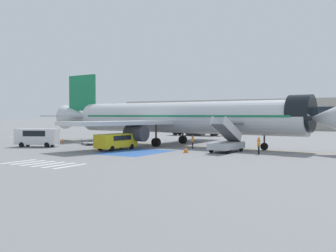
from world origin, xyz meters
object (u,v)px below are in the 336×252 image
at_px(traffic_cone_0, 63,140).
at_px(traffic_cone_1, 186,150).
at_px(ground_crew_0, 193,141).
at_px(ground_crew_2, 129,137).
at_px(baggage_cart, 90,143).
at_px(airliner, 177,118).
at_px(terminal_building, 293,114).
at_px(service_van_1, 116,140).
at_px(boarding_stairs_forward, 227,143).
at_px(ground_crew_1, 259,144).
at_px(fuel_tanker, 196,127).
at_px(service_van_0, 37,136).

distance_m(traffic_cone_0, traffic_cone_1, 23.17).
height_order(ground_crew_0, ground_crew_2, ground_crew_2).
bearing_deg(traffic_cone_1, baggage_cart, 168.99).
bearing_deg(ground_crew_0, airliner, -162.70).
height_order(ground_crew_2, terminal_building, terminal_building).
bearing_deg(baggage_cart, airliner, -37.07).
distance_m(ground_crew_0, ground_crew_2, 9.34).
relative_size(service_van_1, traffic_cone_0, 9.28).
distance_m(boarding_stairs_forward, ground_crew_2, 14.48).
xyz_separation_m(baggage_cart, ground_crew_1, (23.40, -0.88, 0.77)).
xyz_separation_m(fuel_tanker, terminal_building, (8.22, 45.83, 2.52)).
height_order(service_van_1, ground_crew_2, ground_crew_2).
height_order(baggage_cart, traffic_cone_1, baggage_cart).
xyz_separation_m(traffic_cone_0, terminal_building, (16.56, 73.03, 3.95)).
xyz_separation_m(service_van_1, traffic_cone_0, (-14.26, 5.74, -0.83)).
relative_size(airliner, terminal_building, 0.40).
xyz_separation_m(boarding_stairs_forward, terminal_building, (-9.59, 74.78, 3.27)).
xyz_separation_m(fuel_tanker, ground_crew_2, (3.46, -27.01, -0.64)).
bearing_deg(service_van_0, traffic_cone_0, 177.06).
bearing_deg(baggage_cart, traffic_cone_0, 103.96).
xyz_separation_m(ground_crew_1, ground_crew_2, (-18.08, 2.56, 0.07)).
height_order(service_van_1, ground_crew_1, service_van_1).
height_order(service_van_0, traffic_cone_1, service_van_0).
relative_size(ground_crew_2, terminal_building, 0.02).
height_order(airliner, ground_crew_2, airliner).
distance_m(ground_crew_2, traffic_cone_0, 11.83).
bearing_deg(baggage_cart, terminal_building, 19.28).
relative_size(service_van_0, ground_crew_1, 3.12).
bearing_deg(ground_crew_2, ground_crew_1, 127.46).
bearing_deg(boarding_stairs_forward, ground_crew_1, -4.63).
bearing_deg(baggage_cart, boarding_stairs_forward, -63.76).
bearing_deg(ground_crew_0, boarding_stairs_forward, 38.37).
bearing_deg(ground_crew_0, terminal_building, 151.67).
distance_m(ground_crew_2, terminal_building, 73.07).
bearing_deg(service_van_1, service_van_0, -168.11).
relative_size(boarding_stairs_forward, ground_crew_2, 2.86).
bearing_deg(ground_crew_1, boarding_stairs_forward, -104.05).
bearing_deg(traffic_cone_1, ground_crew_0, 108.32).
bearing_deg(fuel_tanker, airliner, -166.82).
xyz_separation_m(fuel_tanker, traffic_cone_0, (-8.34, -27.20, -1.44)).
relative_size(ground_crew_2, traffic_cone_1, 2.92).
xyz_separation_m(ground_crew_1, traffic_cone_1, (-7.19, -2.28, -0.70)).
bearing_deg(terminal_building, traffic_cone_0, -102.78).
height_order(ground_crew_2, traffic_cone_1, ground_crew_2).
bearing_deg(fuel_tanker, baggage_cart, 169.32).
height_order(baggage_cart, ground_crew_2, ground_crew_2).
height_order(fuel_tanker, service_van_1, fuel_tanker).
bearing_deg(ground_crew_2, boarding_stairs_forward, 127.85).
xyz_separation_m(service_van_0, service_van_1, (11.33, 1.50, -0.22)).
xyz_separation_m(fuel_tanker, ground_crew_0, (12.80, -27.15, -0.81)).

